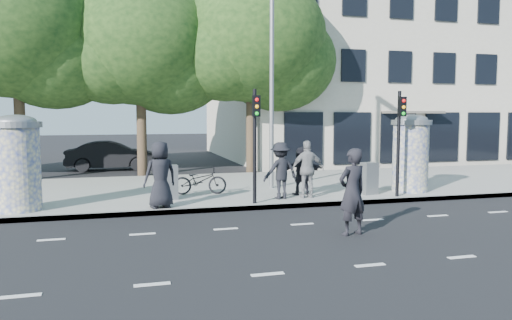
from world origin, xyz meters
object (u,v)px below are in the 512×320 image
object	(u,v)px
ad_column_right	(411,151)
ped_d	(281,171)
traffic_pole_near	(255,134)
ped_e	(308,169)
ad_column_left	(17,161)
ped_a	(160,175)
cabinet_right	(369,178)
traffic_pole_far	(400,132)
ped_f	(302,171)
man_road	(352,192)
bicycle	(200,181)
cabinet_left	(169,182)
street_lamp	(272,58)
car_mid	(112,156)

from	to	relation	value
ad_column_right	ped_d	size ratio (longest dim) A/B	1.48
traffic_pole_near	ped_e	world-z (taller)	traffic_pole_near
traffic_pole_near	ped_d	xyz separation A→B (m)	(1.00, 0.62, -1.19)
ad_column_left	ped_a	xyz separation A→B (m)	(3.82, -0.65, -0.43)
ad_column_left	cabinet_right	xyz separation A→B (m)	(10.72, -0.03, -0.86)
ad_column_left	traffic_pole_far	size ratio (longest dim) A/B	0.78
traffic_pole_near	ped_f	bearing A→B (deg)	31.52
ped_f	man_road	world-z (taller)	man_road
traffic_pole_far	ped_e	xyz separation A→B (m)	(-2.92, 0.56, -1.16)
ad_column_right	ped_f	world-z (taller)	ad_column_right
traffic_pole_near	man_road	distance (m)	4.15
ped_e	bicycle	distance (m)	3.60
ped_f	bicycle	xyz separation A→B (m)	(-3.25, 0.95, -0.34)
cabinet_left	ped_d	bearing A→B (deg)	-15.48
ad_column_left	street_lamp	distance (m)	8.90
cabinet_left	cabinet_right	xyz separation A→B (m)	(6.53, -0.73, -0.01)
ad_column_right	bicycle	size ratio (longest dim) A/B	1.51
ad_column_left	ped_a	size ratio (longest dim) A/B	1.39
traffic_pole_near	traffic_pole_far	bearing A→B (deg)	0.00
ad_column_left	bicycle	distance (m)	5.54
ped_e	ped_d	bearing A→B (deg)	0.25
cabinet_left	car_mid	distance (m)	10.46
ped_d	ad_column_right	bearing A→B (deg)	172.35
traffic_pole_near	cabinet_right	bearing A→B (deg)	9.35
ped_e	cabinet_right	distance (m)	2.28
ped_a	man_road	bearing A→B (deg)	121.36
ped_a	bicycle	xyz separation A→B (m)	(1.45, 2.07, -0.49)
bicycle	ped_d	bearing A→B (deg)	-116.09
cabinet_right	car_mid	distance (m)	13.86
traffic_pole_far	street_lamp	bearing A→B (deg)	140.12
traffic_pole_far	cabinet_right	xyz separation A→B (m)	(-0.68, 0.68, -1.55)
cabinet_left	traffic_pole_near	bearing A→B (deg)	-32.72
ad_column_left	ped_e	xyz separation A→B (m)	(8.48, -0.15, -0.47)
traffic_pole_far	bicycle	bearing A→B (deg)	160.85
traffic_pole_near	ped_e	xyz separation A→B (m)	(1.88, 0.56, -1.16)
bicycle	car_mid	distance (m)	10.02
traffic_pole_near	man_road	size ratio (longest dim) A/B	1.67
ped_a	car_mid	bearing A→B (deg)	-98.57
ped_e	bicycle	world-z (taller)	ped_e
traffic_pole_near	cabinet_left	world-z (taller)	traffic_pole_near
ped_d	bicycle	bearing A→B (deg)	-44.18
ad_column_right	bicycle	bearing A→B (deg)	170.28
ped_d	car_mid	xyz separation A→B (m)	(-5.27, 11.09, -0.32)
bicycle	cabinet_left	xyz separation A→B (m)	(-1.08, -0.72, 0.08)
ped_a	ped_f	distance (m)	4.83
man_road	cabinet_left	distance (m)	6.36
traffic_pole_near	cabinet_right	size ratio (longest dim) A/B	3.21
ad_column_left	street_lamp	size ratio (longest dim) A/B	0.33
bicycle	traffic_pole_far	bearing A→B (deg)	-102.18
street_lamp	man_road	xyz separation A→B (m)	(-0.08, -6.58, -3.78)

